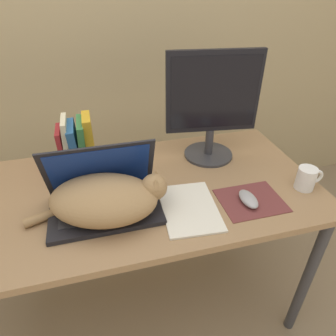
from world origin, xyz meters
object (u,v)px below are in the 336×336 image
(cat, at_px, (106,199))
(external_monitor, at_px, (212,105))
(computer_mouse, at_px, (248,199))
(notepad, at_px, (189,208))
(mug, at_px, (307,178))
(book_row, at_px, (77,144))
(laptop, at_px, (104,196))

(cat, bearing_deg, external_monitor, 31.01)
(computer_mouse, relative_size, notepad, 0.37)
(external_monitor, bearing_deg, mug, -49.93)
(book_row, distance_m, mug, 0.93)
(external_monitor, xyz_separation_m, notepad, (-0.20, -0.33, -0.24))
(computer_mouse, distance_m, book_row, 0.73)
(computer_mouse, xyz_separation_m, notepad, (-0.22, 0.02, -0.01))
(laptop, xyz_separation_m, computer_mouse, (0.51, -0.11, -0.03))
(external_monitor, xyz_separation_m, computer_mouse, (0.02, -0.35, -0.23))
(external_monitor, bearing_deg, laptop, -153.71)
(book_row, bearing_deg, laptop, -75.81)
(book_row, height_order, notepad, book_row)
(laptop, distance_m, book_row, 0.33)
(mug, bearing_deg, cat, 177.19)
(computer_mouse, relative_size, mug, 0.95)
(cat, distance_m, notepad, 0.29)
(cat, xyz_separation_m, book_row, (-0.09, 0.36, 0.03))
(computer_mouse, height_order, mug, mug)
(external_monitor, height_order, book_row, external_monitor)
(external_monitor, bearing_deg, computer_mouse, -87.07)
(laptop, relative_size, computer_mouse, 3.59)
(cat, relative_size, mug, 4.37)
(book_row, distance_m, notepad, 0.55)
(cat, height_order, notepad, cat)
(laptop, xyz_separation_m, book_row, (-0.08, 0.31, 0.05))
(laptop, relative_size, external_monitor, 0.82)
(laptop, bearing_deg, notepad, -16.97)
(mug, bearing_deg, laptop, 173.66)
(book_row, relative_size, notepad, 0.77)
(computer_mouse, bearing_deg, laptop, 167.59)
(external_monitor, height_order, notepad, external_monitor)
(external_monitor, relative_size, mug, 4.16)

